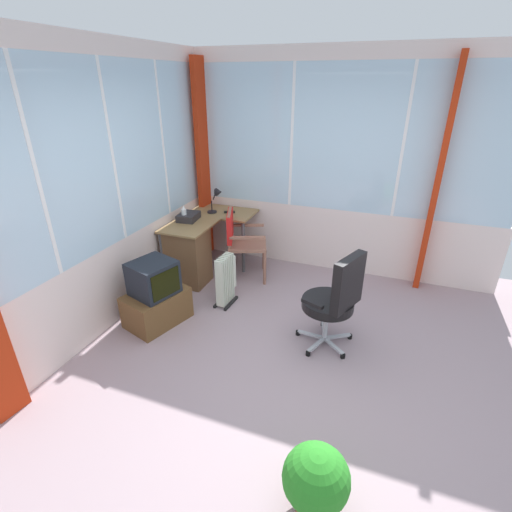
{
  "coord_description": "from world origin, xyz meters",
  "views": [
    {
      "loc": [
        -2.57,
        -0.63,
        2.41
      ],
      "look_at": [
        0.84,
        0.65,
        0.69
      ],
      "focal_mm": 26.22,
      "sensor_mm": 36.0,
      "label": 1
    }
  ],
  "objects_px": {
    "desk_lamp": "(217,197)",
    "paper_tray": "(188,217)",
    "space_heater": "(226,279)",
    "tv_on_stand": "(156,296)",
    "office_chair": "(336,297)",
    "spray_bottle": "(184,214)",
    "potted_plant": "(316,480)",
    "desk": "(190,252)",
    "wooden_armchair": "(238,236)",
    "tv_remote": "(230,212)"
  },
  "relations": [
    {
      "from": "tv_remote",
      "to": "space_heater",
      "type": "relative_size",
      "value": 0.25
    },
    {
      "from": "tv_remote",
      "to": "wooden_armchair",
      "type": "bearing_deg",
      "value": -168.31
    },
    {
      "from": "tv_remote",
      "to": "paper_tray",
      "type": "bearing_deg",
      "value": 113.91
    },
    {
      "from": "desk",
      "to": "desk_lamp",
      "type": "bearing_deg",
      "value": -7.49
    },
    {
      "from": "desk_lamp",
      "to": "tv_remote",
      "type": "distance_m",
      "value": 0.27
    },
    {
      "from": "spray_bottle",
      "to": "office_chair",
      "type": "bearing_deg",
      "value": -112.21
    },
    {
      "from": "wooden_armchair",
      "to": "paper_tray",
      "type": "bearing_deg",
      "value": 97.84
    },
    {
      "from": "desk",
      "to": "tv_on_stand",
      "type": "distance_m",
      "value": 0.97
    },
    {
      "from": "wooden_armchair",
      "to": "tv_on_stand",
      "type": "bearing_deg",
      "value": 161.86
    },
    {
      "from": "tv_remote",
      "to": "spray_bottle",
      "type": "relative_size",
      "value": 0.69
    },
    {
      "from": "desk",
      "to": "paper_tray",
      "type": "distance_m",
      "value": 0.46
    },
    {
      "from": "wooden_armchair",
      "to": "potted_plant",
      "type": "bearing_deg",
      "value": -148.41
    },
    {
      "from": "desk",
      "to": "paper_tray",
      "type": "height_order",
      "value": "paper_tray"
    },
    {
      "from": "desk",
      "to": "tv_on_stand",
      "type": "height_order",
      "value": "desk"
    },
    {
      "from": "spray_bottle",
      "to": "office_chair",
      "type": "xyz_separation_m",
      "value": [
        -0.86,
        -2.11,
        -0.29
      ]
    },
    {
      "from": "space_heater",
      "to": "desk",
      "type": "bearing_deg",
      "value": 62.92
    },
    {
      "from": "tv_remote",
      "to": "desk",
      "type": "bearing_deg",
      "value": 132.47
    },
    {
      "from": "space_heater",
      "to": "desk_lamp",
      "type": "bearing_deg",
      "value": 29.61
    },
    {
      "from": "spray_bottle",
      "to": "space_heater",
      "type": "height_order",
      "value": "spray_bottle"
    },
    {
      "from": "tv_remote",
      "to": "wooden_armchair",
      "type": "height_order",
      "value": "wooden_armchair"
    },
    {
      "from": "office_chair",
      "to": "tv_on_stand",
      "type": "bearing_deg",
      "value": 97.75
    },
    {
      "from": "paper_tray",
      "to": "space_heater",
      "type": "xyz_separation_m",
      "value": [
        -0.56,
        -0.78,
        -0.49
      ]
    },
    {
      "from": "desk",
      "to": "spray_bottle",
      "type": "bearing_deg",
      "value": 41.45
    },
    {
      "from": "desk",
      "to": "office_chair",
      "type": "height_order",
      "value": "office_chair"
    },
    {
      "from": "desk",
      "to": "tv_on_stand",
      "type": "bearing_deg",
      "value": -172.53
    },
    {
      "from": "wooden_armchair",
      "to": "tv_on_stand",
      "type": "height_order",
      "value": "wooden_armchair"
    },
    {
      "from": "paper_tray",
      "to": "potted_plant",
      "type": "xyz_separation_m",
      "value": [
        -2.53,
        -2.27,
        -0.54
      ]
    },
    {
      "from": "spray_bottle",
      "to": "wooden_armchair",
      "type": "relative_size",
      "value": 0.23
    },
    {
      "from": "space_heater",
      "to": "potted_plant",
      "type": "xyz_separation_m",
      "value": [
        -1.97,
        -1.49,
        -0.05
      ]
    },
    {
      "from": "tv_on_stand",
      "to": "spray_bottle",
      "type": "bearing_deg",
      "value": 13.19
    },
    {
      "from": "tv_on_stand",
      "to": "office_chair",
      "type": "bearing_deg",
      "value": -82.25
    },
    {
      "from": "tv_remote",
      "to": "office_chair",
      "type": "xyz_separation_m",
      "value": [
        -1.38,
        -1.71,
        -0.2
      ]
    },
    {
      "from": "office_chair",
      "to": "paper_tray",
      "type": "bearing_deg",
      "value": 66.04
    },
    {
      "from": "paper_tray",
      "to": "tv_remote",
      "type": "bearing_deg",
      "value": -40.31
    },
    {
      "from": "desk_lamp",
      "to": "paper_tray",
      "type": "xyz_separation_m",
      "value": [
        -0.45,
        0.2,
        -0.17
      ]
    },
    {
      "from": "tv_on_stand",
      "to": "space_heater",
      "type": "height_order",
      "value": "tv_on_stand"
    },
    {
      "from": "paper_tray",
      "to": "potted_plant",
      "type": "distance_m",
      "value": 3.44
    },
    {
      "from": "wooden_armchair",
      "to": "space_heater",
      "type": "distance_m",
      "value": 0.72
    },
    {
      "from": "desk",
      "to": "wooden_armchair",
      "type": "xyz_separation_m",
      "value": [
        0.31,
        -0.54,
        0.18
      ]
    },
    {
      "from": "tv_remote",
      "to": "paper_tray",
      "type": "xyz_separation_m",
      "value": [
        -0.45,
        0.38,
        0.03
      ]
    },
    {
      "from": "wooden_armchair",
      "to": "office_chair",
      "type": "distance_m",
      "value": 1.76
    },
    {
      "from": "spray_bottle",
      "to": "paper_tray",
      "type": "distance_m",
      "value": 0.09
    },
    {
      "from": "desk_lamp",
      "to": "wooden_armchair",
      "type": "distance_m",
      "value": 0.69
    },
    {
      "from": "desk_lamp",
      "to": "paper_tray",
      "type": "bearing_deg",
      "value": 155.91
    },
    {
      "from": "tv_on_stand",
      "to": "wooden_armchair",
      "type": "bearing_deg",
      "value": -18.14
    },
    {
      "from": "tv_remote",
      "to": "spray_bottle",
      "type": "bearing_deg",
      "value": 116.31
    },
    {
      "from": "desk",
      "to": "potted_plant",
      "type": "bearing_deg",
      "value": -137.02
    },
    {
      "from": "spray_bottle",
      "to": "potted_plant",
      "type": "bearing_deg",
      "value": -137.12
    },
    {
      "from": "spray_bottle",
      "to": "potted_plant",
      "type": "xyz_separation_m",
      "value": [
        -2.47,
        -2.29,
        -0.6
      ]
    },
    {
      "from": "potted_plant",
      "to": "wooden_armchair",
      "type": "bearing_deg",
      "value": 31.59
    }
  ]
}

